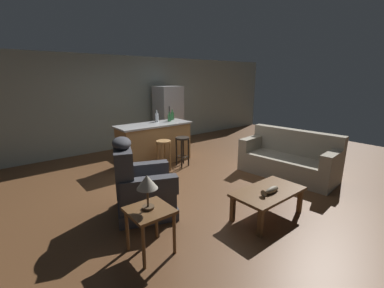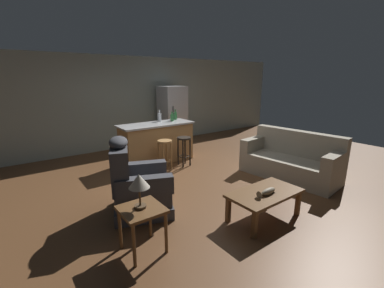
{
  "view_description": "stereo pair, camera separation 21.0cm",
  "coord_description": "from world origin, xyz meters",
  "px_view_note": "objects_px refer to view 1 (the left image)",
  "views": [
    {
      "loc": [
        -3.06,
        -3.88,
        2.02
      ],
      "look_at": [
        -0.01,
        -0.1,
        0.75
      ],
      "focal_mm": 24.0,
      "sensor_mm": 36.0,
      "label": 1
    },
    {
      "loc": [
        -2.89,
        -4.0,
        2.02
      ],
      "look_at": [
        -0.01,
        -0.1,
        0.75
      ],
      "focal_mm": 24.0,
      "sensor_mm": 36.0,
      "label": 2
    }
  ],
  "objects_px": {
    "coffee_table": "(268,194)",
    "bottle_tall_green": "(169,118)",
    "bar_stool_left": "(164,150)",
    "bottle_short_amber": "(157,117)",
    "couch": "(289,160)",
    "bottle_wine_dark": "(172,116)",
    "fish_figurine": "(271,191)",
    "kitchen_island": "(155,143)",
    "refrigerator": "(168,116)",
    "table_lamp": "(147,184)",
    "end_table": "(150,217)",
    "recliner_near_lamp": "(140,187)",
    "bar_stool_right": "(182,146)"
  },
  "relations": [
    {
      "from": "end_table",
      "to": "kitchen_island",
      "type": "height_order",
      "value": "kitchen_island"
    },
    {
      "from": "coffee_table",
      "to": "bottle_tall_green",
      "type": "distance_m",
      "value": 3.42
    },
    {
      "from": "bottle_tall_green",
      "to": "coffee_table",
      "type": "bearing_deg",
      "value": -98.9
    },
    {
      "from": "couch",
      "to": "bottle_wine_dark",
      "type": "xyz_separation_m",
      "value": [
        -1.05,
        2.75,
        0.71
      ]
    },
    {
      "from": "kitchen_island",
      "to": "refrigerator",
      "type": "bearing_deg",
      "value": 44.64
    },
    {
      "from": "fish_figurine",
      "to": "bottle_wine_dark",
      "type": "xyz_separation_m",
      "value": [
        0.78,
        3.56,
        0.59
      ]
    },
    {
      "from": "bar_stool_left",
      "to": "bottle_tall_green",
      "type": "relative_size",
      "value": 2.92
    },
    {
      "from": "coffee_table",
      "to": "end_table",
      "type": "xyz_separation_m",
      "value": [
        -1.75,
        0.39,
        0.1
      ]
    },
    {
      "from": "coffee_table",
      "to": "bar_stool_right",
      "type": "xyz_separation_m",
      "value": [
        0.4,
        2.62,
        0.11
      ]
    },
    {
      "from": "table_lamp",
      "to": "refrigerator",
      "type": "height_order",
      "value": "refrigerator"
    },
    {
      "from": "end_table",
      "to": "bar_stool_right",
      "type": "height_order",
      "value": "bar_stool_right"
    },
    {
      "from": "recliner_near_lamp",
      "to": "bottle_short_amber",
      "type": "bearing_deg",
      "value": 74.63
    },
    {
      "from": "couch",
      "to": "end_table",
      "type": "distance_m",
      "value": 3.54
    },
    {
      "from": "bar_stool_right",
      "to": "refrigerator",
      "type": "distance_m",
      "value": 2.06
    },
    {
      "from": "bottle_short_amber",
      "to": "bottle_wine_dark",
      "type": "bearing_deg",
      "value": 1.34
    },
    {
      "from": "fish_figurine",
      "to": "bar_stool_right",
      "type": "height_order",
      "value": "bar_stool_right"
    },
    {
      "from": "couch",
      "to": "recliner_near_lamp",
      "type": "relative_size",
      "value": 1.65
    },
    {
      "from": "bar_stool_left",
      "to": "bottle_short_amber",
      "type": "distance_m",
      "value": 1.1
    },
    {
      "from": "bottle_tall_green",
      "to": "table_lamp",
      "type": "bearing_deg",
      "value": -127.99
    },
    {
      "from": "couch",
      "to": "bottle_wine_dark",
      "type": "relative_size",
      "value": 7.57
    },
    {
      "from": "bar_stool_right",
      "to": "bottle_wine_dark",
      "type": "distance_m",
      "value": 1.09
    },
    {
      "from": "recliner_near_lamp",
      "to": "refrigerator",
      "type": "relative_size",
      "value": 0.68
    },
    {
      "from": "recliner_near_lamp",
      "to": "end_table",
      "type": "xyz_separation_m",
      "value": [
        -0.34,
        -0.9,
        0.04
      ]
    },
    {
      "from": "fish_figurine",
      "to": "kitchen_island",
      "type": "distance_m",
      "value": 3.33
    },
    {
      "from": "coffee_table",
      "to": "bar_stool_left",
      "type": "relative_size",
      "value": 1.62
    },
    {
      "from": "table_lamp",
      "to": "bottle_short_amber",
      "type": "distance_m",
      "value": 3.67
    },
    {
      "from": "bottle_short_amber",
      "to": "end_table",
      "type": "bearing_deg",
      "value": -122.95
    },
    {
      "from": "refrigerator",
      "to": "fish_figurine",
      "type": "bearing_deg",
      "value": -106.08
    },
    {
      "from": "table_lamp",
      "to": "refrigerator",
      "type": "bearing_deg",
      "value": 53.47
    },
    {
      "from": "recliner_near_lamp",
      "to": "bottle_tall_green",
      "type": "bearing_deg",
      "value": 68.29
    },
    {
      "from": "end_table",
      "to": "bottle_wine_dark",
      "type": "bearing_deg",
      "value": 51.39
    },
    {
      "from": "kitchen_island",
      "to": "bottle_short_amber",
      "type": "distance_m",
      "value": 0.66
    },
    {
      "from": "recliner_near_lamp",
      "to": "kitchen_island",
      "type": "bearing_deg",
      "value": 75.66
    },
    {
      "from": "bar_stool_left",
      "to": "bottle_tall_green",
      "type": "distance_m",
      "value": 1.1
    },
    {
      "from": "fish_figurine",
      "to": "bottle_wine_dark",
      "type": "height_order",
      "value": "bottle_wine_dark"
    },
    {
      "from": "bar_stool_left",
      "to": "bottle_wine_dark",
      "type": "relative_size",
      "value": 2.6
    },
    {
      "from": "recliner_near_lamp",
      "to": "bottle_tall_green",
      "type": "xyz_separation_m",
      "value": [
        1.92,
        2.02,
        0.62
      ]
    },
    {
      "from": "recliner_near_lamp",
      "to": "bottle_short_amber",
      "type": "relative_size",
      "value": 4.25
    },
    {
      "from": "kitchen_island",
      "to": "refrigerator",
      "type": "xyz_separation_m",
      "value": [
        1.21,
        1.2,
        0.4
      ]
    },
    {
      "from": "bottle_tall_green",
      "to": "bottle_wine_dark",
      "type": "height_order",
      "value": "bottle_wine_dark"
    },
    {
      "from": "coffee_table",
      "to": "bottle_short_amber",
      "type": "height_order",
      "value": "bottle_short_amber"
    },
    {
      "from": "coffee_table",
      "to": "bottle_tall_green",
      "type": "bearing_deg",
      "value": 81.1
    },
    {
      "from": "bottle_tall_green",
      "to": "kitchen_island",
      "type": "bearing_deg",
      "value": -172.71
    },
    {
      "from": "fish_figurine",
      "to": "recliner_near_lamp",
      "type": "bearing_deg",
      "value": 134.6
    },
    {
      "from": "fish_figurine",
      "to": "couch",
      "type": "xyz_separation_m",
      "value": [
        1.84,
        0.81,
        -0.12
      ]
    },
    {
      "from": "refrigerator",
      "to": "table_lamp",
      "type": "bearing_deg",
      "value": -126.53
    },
    {
      "from": "end_table",
      "to": "table_lamp",
      "type": "distance_m",
      "value": 0.41
    },
    {
      "from": "bar_stool_left",
      "to": "table_lamp",
      "type": "bearing_deg",
      "value": -126.46
    },
    {
      "from": "couch",
      "to": "bottle_short_amber",
      "type": "xyz_separation_m",
      "value": [
        -1.52,
        2.74,
        0.72
      ]
    },
    {
      "from": "fish_figurine",
      "to": "bottle_tall_green",
      "type": "bearing_deg",
      "value": 80.32
    }
  ]
}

